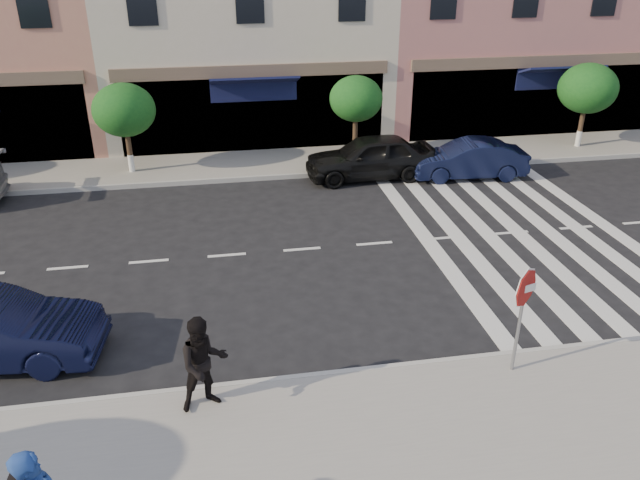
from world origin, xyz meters
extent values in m
plane|color=black|center=(0.00, 0.00, 0.00)|extent=(120.00, 120.00, 0.00)
cube|color=gray|center=(0.00, -3.75, 0.07)|extent=(60.00, 4.50, 0.15)
cube|color=gray|center=(0.00, 11.00, 0.07)|extent=(60.00, 3.00, 0.15)
cylinder|color=#473323|center=(-5.00, 10.80, 0.95)|extent=(0.18, 0.18, 1.60)
cylinder|color=silver|center=(-5.00, 10.80, 0.45)|extent=(0.20, 0.20, 0.60)
ellipsoid|color=#164F1A|center=(-5.00, 10.80, 2.32)|extent=(2.10, 2.10, 1.79)
cylinder|color=#473323|center=(3.00, 10.80, 1.00)|extent=(0.18, 0.18, 1.71)
cylinder|color=silver|center=(3.00, 10.80, 0.45)|extent=(0.20, 0.20, 0.60)
ellipsoid|color=#164F1A|center=(3.00, 10.80, 2.38)|extent=(1.90, 1.90, 1.62)
cylinder|color=#473323|center=(12.00, 10.80, 0.98)|extent=(0.18, 0.18, 1.65)
cylinder|color=silver|center=(12.00, 10.80, 0.45)|extent=(0.20, 0.20, 0.60)
ellipsoid|color=#164F1A|center=(12.00, 10.80, 2.41)|extent=(2.20, 2.20, 1.87)
cylinder|color=gray|center=(3.12, -2.00, 1.14)|extent=(0.08, 0.08, 1.97)
cylinder|color=white|center=(3.12, -2.01, 1.94)|extent=(0.75, 0.21, 0.77)
cylinder|color=#9E1411|center=(3.12, -2.03, 1.94)|extent=(0.70, 0.21, 0.72)
cube|color=white|center=(3.12, -2.06, 1.94)|extent=(0.39, 0.12, 0.14)
imported|color=black|center=(-2.58, -2.00, 1.03)|extent=(1.00, 0.87, 1.77)
imported|color=black|center=(3.13, 9.10, 0.75)|extent=(4.48, 1.93, 1.51)
imported|color=black|center=(6.50, 8.56, 0.65)|extent=(4.04, 1.68, 1.30)
camera|label=1|loc=(-2.13, -10.78, 7.50)|focal=35.00mm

